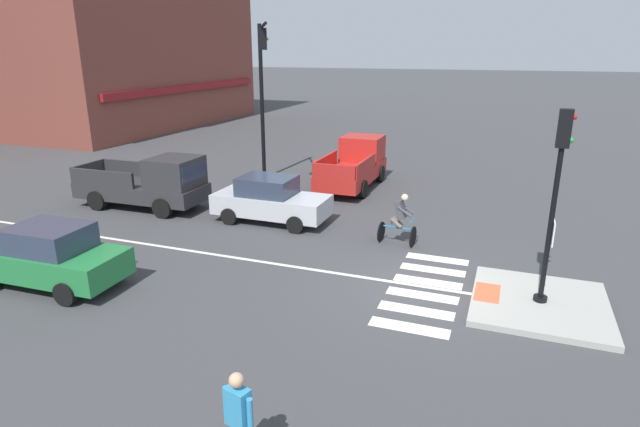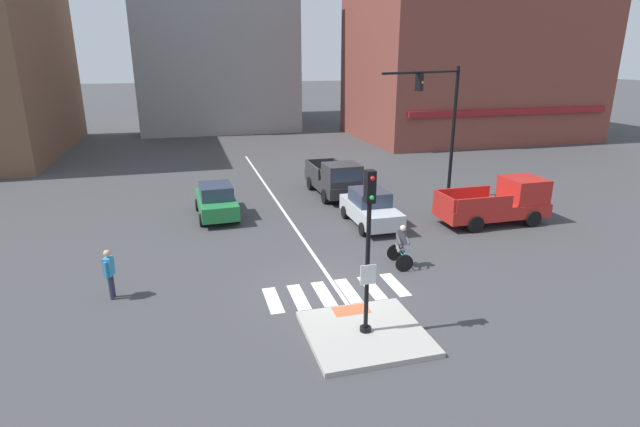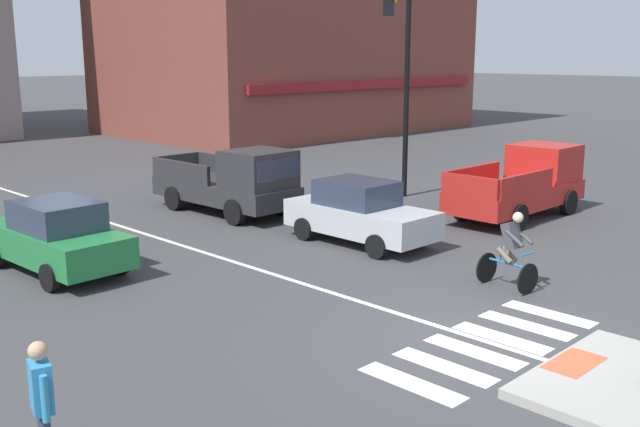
% 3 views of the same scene
% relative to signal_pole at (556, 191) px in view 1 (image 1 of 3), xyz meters
% --- Properties ---
extents(ground_plane, '(300.00, 300.00, 0.00)m').
position_rel_signal_pole_xyz_m(ground_plane, '(0.00, 2.91, -2.90)').
color(ground_plane, '#3D3D3F').
extents(traffic_island, '(3.25, 3.13, 0.15)m').
position_rel_signal_pole_xyz_m(traffic_island, '(0.00, 0.01, -2.83)').
color(traffic_island, '#A3A099').
rests_on(traffic_island, ground).
extents(tactile_pad_front, '(1.10, 0.60, 0.01)m').
position_rel_signal_pole_xyz_m(tactile_pad_front, '(0.00, 1.22, -2.75)').
color(tactile_pad_front, '#DB5B38').
rests_on(tactile_pad_front, traffic_island).
extents(signal_pole, '(0.44, 0.38, 4.57)m').
position_rel_signal_pole_xyz_m(signal_pole, '(0.00, 0.00, 0.00)').
color(signal_pole, black).
rests_on(signal_pole, traffic_island).
extents(crosswalk_stripe_a, '(0.44, 1.80, 0.01)m').
position_rel_signal_pole_xyz_m(crosswalk_stripe_a, '(-2.11, 2.76, -2.90)').
color(crosswalk_stripe_a, silver).
rests_on(crosswalk_stripe_a, ground).
extents(crosswalk_stripe_b, '(0.44, 1.80, 0.01)m').
position_rel_signal_pole_xyz_m(crosswalk_stripe_b, '(-1.27, 2.76, -2.90)').
color(crosswalk_stripe_b, silver).
rests_on(crosswalk_stripe_b, ground).
extents(crosswalk_stripe_c, '(0.44, 1.80, 0.01)m').
position_rel_signal_pole_xyz_m(crosswalk_stripe_c, '(-0.42, 2.76, -2.90)').
color(crosswalk_stripe_c, silver).
rests_on(crosswalk_stripe_c, ground).
extents(crosswalk_stripe_d, '(0.44, 1.80, 0.01)m').
position_rel_signal_pole_xyz_m(crosswalk_stripe_d, '(0.42, 2.76, -2.90)').
color(crosswalk_stripe_d, silver).
rests_on(crosswalk_stripe_d, ground).
extents(crosswalk_stripe_e, '(0.44, 1.80, 0.01)m').
position_rel_signal_pole_xyz_m(crosswalk_stripe_e, '(1.27, 2.76, -2.90)').
color(crosswalk_stripe_e, silver).
rests_on(crosswalk_stripe_e, ground).
extents(crosswalk_stripe_f, '(0.44, 1.80, 0.01)m').
position_rel_signal_pole_xyz_m(crosswalk_stripe_f, '(2.11, 2.76, -2.90)').
color(crosswalk_stripe_f, silver).
rests_on(crosswalk_stripe_f, ground).
extents(lane_centre_line, '(0.14, 28.00, 0.01)m').
position_rel_signal_pole_xyz_m(lane_centre_line, '(0.10, 12.91, -2.90)').
color(lane_centre_line, silver).
rests_on(lane_centre_line, ground).
extents(traffic_light_mast, '(5.52, 3.10, 7.00)m').
position_rel_signal_pole_xyz_m(traffic_light_mast, '(8.32, 11.47, 1.75)').
color(traffic_light_mast, black).
rests_on(traffic_light_mast, ground).
extents(building_corner_right, '(21.63, 14.64, 15.96)m').
position_rel_signal_pole_xyz_m(building_corner_right, '(22.20, 31.76, 5.10)').
color(building_corner_right, brown).
rests_on(building_corner_right, ground).
extents(car_green_westbound_far, '(1.96, 4.16, 1.64)m').
position_rel_signal_pole_xyz_m(car_green_westbound_far, '(-3.19, 12.02, -2.09)').
color(car_green_westbound_far, '#237A3D').
rests_on(car_green_westbound_far, ground).
extents(car_silver_eastbound_mid, '(1.86, 4.11, 1.64)m').
position_rel_signal_pole_xyz_m(car_silver_eastbound_mid, '(3.55, 8.89, -2.09)').
color(car_silver_eastbound_mid, silver).
rests_on(car_silver_eastbound_mid, ground).
extents(pickup_truck_red_cross_right, '(5.10, 2.06, 2.08)m').
position_rel_signal_pole_xyz_m(pickup_truck_red_cross_right, '(9.54, 7.56, -1.92)').
color(pickup_truck_red_cross_right, red).
rests_on(pickup_truck_red_cross_right, ground).
extents(pickup_truck_charcoal_eastbound_far, '(2.13, 5.13, 2.08)m').
position_rel_signal_pole_xyz_m(pickup_truck_charcoal_eastbound_far, '(3.41, 13.90, -1.92)').
color(pickup_truck_charcoal_eastbound_far, '#2D2D30').
rests_on(pickup_truck_charcoal_eastbound_far, ground).
extents(cyclist, '(0.77, 1.15, 1.68)m').
position_rel_signal_pole_xyz_m(cyclist, '(2.90, 4.10, -2.03)').
color(cyclist, black).
rests_on(cyclist, ground).
extents(pedestrian_at_curb_left, '(0.31, 0.53, 1.67)m').
position_rel_signal_pole_xyz_m(pedestrian_at_curb_left, '(-7.06, 4.27, -1.92)').
color(pedestrian_at_curb_left, '#2D334C').
rests_on(pedestrian_at_curb_left, ground).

